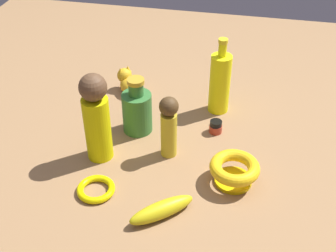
{
  "coord_description": "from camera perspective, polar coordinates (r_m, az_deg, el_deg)",
  "views": [
    {
      "loc": [
        -0.2,
        0.95,
        0.81
      ],
      "look_at": [
        0.0,
        0.0,
        0.08
      ],
      "focal_mm": 47.22,
      "sensor_mm": 36.0,
      "label": 1
    }
  ],
  "objects": [
    {
      "name": "bangle",
      "position": [
        1.14,
        -9.29,
        -8.04
      ],
      "size": [
        0.1,
        0.1,
        0.02
      ],
      "primitive_type": "torus",
      "color": "yellow",
      "rests_on": "ground"
    },
    {
      "name": "ground",
      "position": [
        1.26,
        -0.0,
        -2.92
      ],
      "size": [
        2.0,
        2.0,
        0.0
      ],
      "primitive_type": "plane",
      "color": "#936D47"
    },
    {
      "name": "cat_figurine",
      "position": [
        1.49,
        -5.14,
        5.56
      ],
      "size": [
        0.1,
        0.11,
        0.08
      ],
      "color": "gold",
      "rests_on": "ground"
    },
    {
      "name": "bottle_short",
      "position": [
        1.29,
        -4.02,
        2.07
      ],
      "size": [
        0.09,
        0.09,
        0.18
      ],
      "color": "#336F32",
      "rests_on": "ground"
    },
    {
      "name": "person_figure_child",
      "position": [
        1.18,
        0.11,
        0.12
      ],
      "size": [
        0.06,
        0.06,
        0.19
      ],
      "color": "gold",
      "rests_on": "ground"
    },
    {
      "name": "nail_polish_jar",
      "position": [
        1.32,
        6.17,
        -0.1
      ],
      "size": [
        0.04,
        0.04,
        0.04
      ],
      "color": "#A73221",
      "rests_on": "ground"
    },
    {
      "name": "bowl",
      "position": [
        1.14,
        8.56,
        -5.58
      ],
      "size": [
        0.13,
        0.13,
        0.07
      ],
      "color": "yellow",
      "rests_on": "ground"
    },
    {
      "name": "person_figure_adult",
      "position": [
        1.17,
        -9.23,
        1.11
      ],
      "size": [
        0.09,
        0.09,
        0.26
      ],
      "color": "#D2CE07",
      "rests_on": "ground"
    },
    {
      "name": "banana",
      "position": [
        1.06,
        -0.82,
        -10.75
      ],
      "size": [
        0.16,
        0.14,
        0.04
      ],
      "primitive_type": "ellipsoid",
      "rotation": [
        0.0,
        0.0,
        3.84
      ],
      "color": "gold",
      "rests_on": "ground"
    },
    {
      "name": "bottle_tall",
      "position": [
        1.37,
        6.7,
        5.61
      ],
      "size": [
        0.06,
        0.06,
        0.25
      ],
      "color": "#F8F110",
      "rests_on": "ground"
    }
  ]
}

